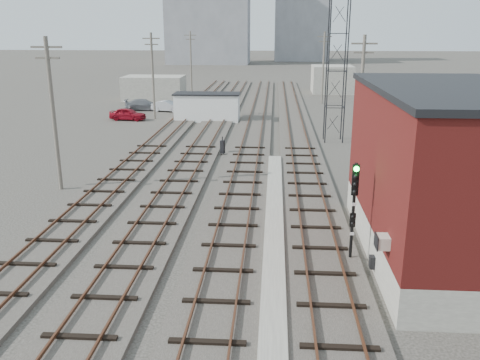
# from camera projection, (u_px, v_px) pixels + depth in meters

# --- Properties ---
(ground) EXTENTS (320.00, 320.00, 0.00)m
(ground) POSITION_uv_depth(u_px,v_px,m) (272.00, 101.00, 68.39)
(ground) COLOR #282621
(ground) RESTS_ON ground
(track_right) EXTENTS (3.20, 90.00, 0.39)m
(track_right) POSITION_uv_depth(u_px,v_px,m) (296.00, 130.00, 48.12)
(track_right) COLOR #332D28
(track_right) RESTS_ON ground
(track_mid_right) EXTENTS (3.20, 90.00, 0.39)m
(track_mid_right) POSITION_uv_depth(u_px,v_px,m) (254.00, 130.00, 48.39)
(track_mid_right) COLOR #332D28
(track_mid_right) RESTS_ON ground
(track_mid_left) EXTENTS (3.20, 90.00, 0.39)m
(track_mid_left) POSITION_uv_depth(u_px,v_px,m) (213.00, 129.00, 48.65)
(track_mid_left) COLOR #332D28
(track_mid_left) RESTS_ON ground
(track_left) EXTENTS (3.20, 90.00, 0.39)m
(track_left) POSITION_uv_depth(u_px,v_px,m) (171.00, 129.00, 48.91)
(track_left) COLOR #332D28
(track_left) RESTS_ON ground
(platform_curb) EXTENTS (0.90, 28.00, 0.26)m
(platform_curb) POSITION_uv_depth(u_px,v_px,m) (274.00, 230.00, 24.36)
(platform_curb) COLOR gray
(platform_curb) RESTS_ON ground
(brick_building) EXTENTS (6.54, 12.20, 7.22)m
(brick_building) POSITION_uv_depth(u_px,v_px,m) (445.00, 174.00, 20.98)
(brick_building) COLOR gray
(brick_building) RESTS_ON ground
(lattice_tower) EXTENTS (1.60, 1.60, 15.00)m
(lattice_tower) POSITION_uv_depth(u_px,v_px,m) (337.00, 52.00, 41.98)
(lattice_tower) COLOR black
(lattice_tower) RESTS_ON ground
(utility_pole_left_a) EXTENTS (1.80, 0.24, 9.00)m
(utility_pole_left_a) POSITION_uv_depth(u_px,v_px,m) (53.00, 111.00, 29.60)
(utility_pole_left_a) COLOR #595147
(utility_pole_left_a) RESTS_ON ground
(utility_pole_left_b) EXTENTS (1.80, 0.24, 9.00)m
(utility_pole_left_b) POSITION_uv_depth(u_px,v_px,m) (153.00, 74.00, 53.49)
(utility_pole_left_b) COLOR #595147
(utility_pole_left_b) RESTS_ON ground
(utility_pole_left_c) EXTENTS (1.80, 0.24, 9.00)m
(utility_pole_left_c) POSITION_uv_depth(u_px,v_px,m) (191.00, 60.00, 77.38)
(utility_pole_left_c) COLOR #595147
(utility_pole_left_c) RESTS_ON ground
(utility_pole_right_a) EXTENTS (1.80, 0.24, 9.00)m
(utility_pole_right_a) POSITION_uv_depth(u_px,v_px,m) (361.00, 96.00, 36.00)
(utility_pole_right_a) COLOR #595147
(utility_pole_right_a) RESTS_ON ground
(utility_pole_right_b) EXTENTS (1.80, 0.24, 9.00)m
(utility_pole_right_b) POSITION_uv_depth(u_px,v_px,m) (323.00, 66.00, 64.67)
(utility_pole_right_b) COLOR #595147
(utility_pole_right_b) RESTS_ON ground
(apartment_left) EXTENTS (22.00, 14.00, 30.00)m
(apartment_left) POSITION_uv_depth(u_px,v_px,m) (208.00, 7.00, 136.93)
(apartment_left) COLOR gray
(apartment_left) RESTS_ON ground
(apartment_right) EXTENTS (16.00, 12.00, 26.00)m
(apartment_right) POSITION_uv_depth(u_px,v_px,m) (302.00, 15.00, 150.14)
(apartment_right) COLOR gray
(apartment_right) RESTS_ON ground
(shed_left) EXTENTS (8.00, 5.00, 3.20)m
(shed_left) POSITION_uv_depth(u_px,v_px,m) (154.00, 88.00, 68.98)
(shed_left) COLOR gray
(shed_left) RESTS_ON ground
(shed_right) EXTENTS (6.00, 6.00, 4.00)m
(shed_right) POSITION_uv_depth(u_px,v_px,m) (332.00, 79.00, 76.78)
(shed_right) COLOR gray
(shed_right) RESTS_ON ground
(signal_mast) EXTENTS (0.40, 0.42, 4.28)m
(signal_mast) POSITION_uv_depth(u_px,v_px,m) (354.00, 204.00, 20.62)
(signal_mast) COLOR gray
(signal_mast) RESTS_ON ground
(switch_stand) EXTENTS (0.39, 0.39, 1.31)m
(switch_stand) POSITION_uv_depth(u_px,v_px,m) (223.00, 147.00, 39.28)
(switch_stand) COLOR black
(switch_stand) RESTS_ON ground
(site_trailer) EXTENTS (6.92, 3.05, 2.91)m
(site_trailer) POSITION_uv_depth(u_px,v_px,m) (207.00, 107.00, 53.53)
(site_trailer) COLOR white
(site_trailer) RESTS_ON ground
(car_red) EXTENTS (4.01, 1.98, 1.31)m
(car_red) POSITION_uv_depth(u_px,v_px,m) (128.00, 114.00, 53.98)
(car_red) COLOR maroon
(car_red) RESTS_ON ground
(car_silver) EXTENTS (4.10, 2.44, 1.28)m
(car_silver) POSITION_uv_depth(u_px,v_px,m) (168.00, 106.00, 59.49)
(car_silver) COLOR #AEB1B6
(car_silver) RESTS_ON ground
(car_grey) EXTENTS (4.74, 2.45, 1.31)m
(car_grey) POSITION_uv_depth(u_px,v_px,m) (144.00, 105.00, 60.54)
(car_grey) COLOR slate
(car_grey) RESTS_ON ground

